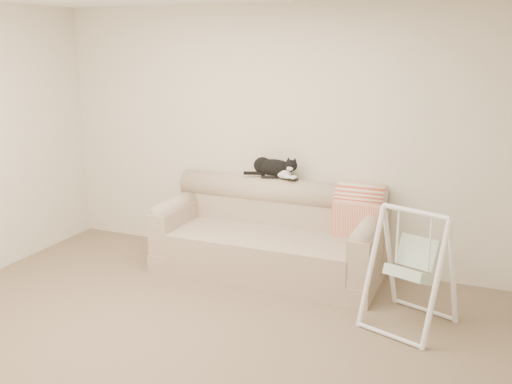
% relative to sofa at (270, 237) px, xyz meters
% --- Properties ---
extents(ground_plane, '(5.00, 5.00, 0.00)m').
position_rel_sofa_xyz_m(ground_plane, '(-0.04, -1.62, -0.35)').
color(ground_plane, '#736149').
rests_on(ground_plane, ground).
extents(room_shell, '(5.04, 4.04, 2.60)m').
position_rel_sofa_xyz_m(room_shell, '(-0.04, -1.62, 1.18)').
color(room_shell, beige).
rests_on(room_shell, ground).
extents(sofa, '(2.20, 0.93, 0.90)m').
position_rel_sofa_xyz_m(sofa, '(0.00, 0.00, 0.00)').
color(sofa, tan).
rests_on(sofa, ground).
extents(remote_a, '(0.19, 0.09, 0.03)m').
position_rel_sofa_xyz_m(remote_a, '(-0.10, 0.23, 0.56)').
color(remote_a, black).
rests_on(remote_a, sofa).
extents(remote_b, '(0.17, 0.07, 0.02)m').
position_rel_sofa_xyz_m(remote_b, '(0.11, 0.23, 0.56)').
color(remote_b, black).
rests_on(remote_b, sofa).
extents(tuxedo_cat, '(0.57, 0.23, 0.23)m').
position_rel_sofa_xyz_m(tuxedo_cat, '(-0.06, 0.25, 0.65)').
color(tuxedo_cat, black).
rests_on(tuxedo_cat, sofa).
extents(throw_blanket, '(0.46, 0.38, 0.58)m').
position_rel_sofa_xyz_m(throw_blanket, '(0.84, 0.23, 0.37)').
color(throw_blanket, '#CB442F').
rests_on(throw_blanket, sofa).
extents(baby_swing, '(0.77, 0.80, 0.98)m').
position_rel_sofa_xyz_m(baby_swing, '(1.45, -0.62, 0.14)').
color(baby_swing, white).
rests_on(baby_swing, ground).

